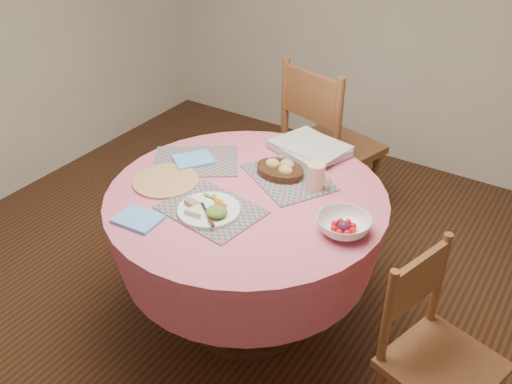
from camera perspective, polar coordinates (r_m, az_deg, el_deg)
ground at (r=2.96m, az=-0.83°, el=-12.52°), size 4.00×4.00×0.00m
dining_table at (r=2.60m, az=-0.93°, el=-3.85°), size 1.24×1.24×0.75m
chair_right at (r=2.33m, az=17.29°, el=-14.91°), size 0.47×0.48×0.84m
chair_back at (r=3.37m, az=7.01°, el=4.86°), size 0.59×0.57×1.05m
placemat_front at (r=2.39m, az=-4.48°, el=-1.79°), size 0.44×0.35×0.01m
placemat_left at (r=2.75m, az=-6.02°, el=3.08°), size 0.50×0.48×0.01m
placemat_back at (r=2.61m, az=3.24°, el=1.48°), size 0.50×0.46×0.01m
wicker_trivet at (r=2.60m, az=-9.01°, el=1.11°), size 0.30×0.30×0.01m
napkin_near at (r=2.37m, az=-11.69°, el=-2.67°), size 0.19×0.15×0.01m
napkin_far at (r=2.74m, az=-6.26°, el=3.22°), size 0.22×0.23×0.01m
dinner_plate at (r=2.36m, az=-4.69°, el=-1.75°), size 0.26×0.26×0.05m
bread_bowl at (r=2.61m, az=2.47°, el=2.32°), size 0.23×0.23×0.08m
latte_mug at (r=2.51m, az=6.06°, el=1.58°), size 0.12×0.08×0.12m
fruit_bowl at (r=2.27m, az=8.78°, el=-3.31°), size 0.26×0.26×0.07m
newspaper_stack at (r=2.81m, az=5.39°, el=4.43°), size 0.41×0.37×0.04m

